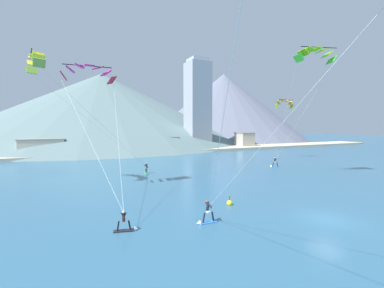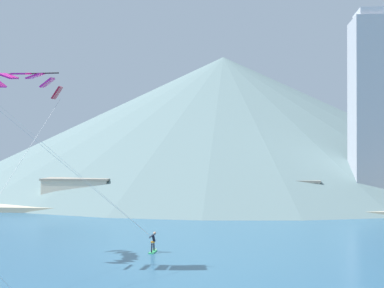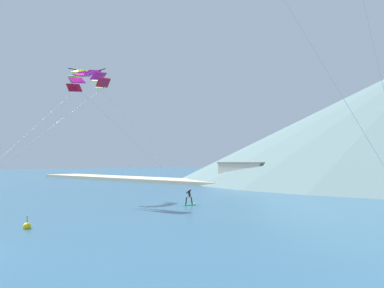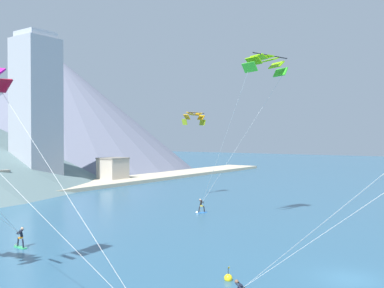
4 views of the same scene
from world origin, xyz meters
name	(u,v)px [view 4 (image 4 of 4)]	position (x,y,z in m)	size (l,w,h in m)	color
ground_plane	(350,279)	(0.00, 0.00, 0.00)	(400.00, 400.00, 0.00)	#2D5B7A
kitesurfer_near_trail	(20,241)	(-7.80, 25.82, 0.58)	(0.61, 1.76, 1.84)	#33B266
kitesurfer_far_left	(200,208)	(15.28, 22.30, 0.57)	(1.77, 0.95, 1.80)	#337FDB
parafoil_kite_far_left	(265,64)	(13.02, 12.35, 17.56)	(6.16, 11.30, 17.02)	green
parafoil_kite_distant_high_outer	(194,117)	(25.40, 30.17, 12.76)	(4.46, 1.83, 2.08)	#91AF1E
race_marker_buoy	(228,278)	(-4.91, 6.61, 0.16)	(0.56, 0.56, 1.02)	yellow
shore_building_quay_east	(113,170)	(35.78, 58.43, 2.62)	(5.35, 4.99, 5.21)	#B7AD9E
highrise_tower	(36,112)	(19.20, 61.65, 14.33)	(7.00, 7.00, 29.07)	#999EA8
mountain_peak_west_ridge	(56,112)	(54.53, 101.79, 17.25)	(84.08, 84.08, 34.50)	slate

